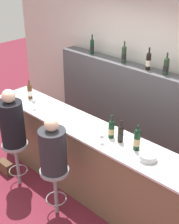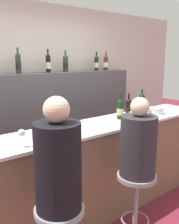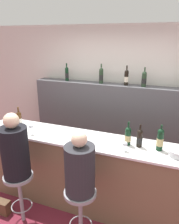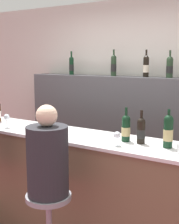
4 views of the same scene
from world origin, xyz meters
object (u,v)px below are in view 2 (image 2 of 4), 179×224
wine_bottle_backbar_3 (66,63)px  guest_seated_left (58,163)px  wine_bottle_counter_2 (129,108)px  wine_glass_0 (22,134)px  metal_bowl (156,110)px  wine_bottle_counter_1 (120,109)px  wine_bottle_backbar_2 (48,63)px  wine_glass_1 (131,114)px  wine_bottle_backbar_5 (106,63)px  bar_stool_right (136,190)px  guest_seated_right (138,143)px  wine_bottle_backbar_4 (96,63)px  wine_bottle_counter_3 (141,104)px  wine_bottle_backbar_1 (18,63)px

wine_bottle_backbar_3 → guest_seated_left: 2.29m
wine_bottle_counter_2 → wine_bottle_backbar_3: bearing=97.2°
wine_glass_0 → metal_bowl: wine_glass_0 is taller
wine_bottle_counter_1 → wine_bottle_backbar_2: 1.32m
wine_glass_1 → metal_bowl: 0.61m
wine_bottle_backbar_5 → bar_stool_right: size_ratio=0.44×
guest_seated_right → wine_glass_1: bearing=48.7°
wine_bottle_counter_2 → wine_bottle_backbar_2: (-0.45, 1.17, 0.53)m
wine_bottle_backbar_4 → metal_bowl: bearing=-90.5°
wine_bottle_backbar_5 → guest_seated_left: bearing=-139.0°
wine_bottle_counter_3 → metal_bowl: bearing=-18.9°
wine_bottle_counter_3 → wine_bottle_backbar_2: wine_bottle_backbar_2 is taller
wine_bottle_counter_3 → wine_bottle_backbar_3: (-0.39, 1.17, 0.50)m
wine_bottle_counter_2 → wine_bottle_backbar_2: wine_bottle_backbar_2 is taller
wine_bottle_backbar_2 → wine_bottle_backbar_4: 0.91m
wine_glass_0 → wine_bottle_counter_1: bearing=7.7°
wine_bottle_counter_2 → wine_bottle_backbar_3: 1.29m
guest_seated_left → bar_stool_right: size_ratio=1.16×
wine_bottle_backbar_3 → bar_stool_right: (-0.39, -1.80, -1.16)m
wine_bottle_backbar_3 → guest_seated_right: size_ratio=0.43×
wine_bottle_counter_3 → guest_seated_left: guest_seated_left is taller
wine_bottle_backbar_2 → wine_bottle_backbar_3: wine_bottle_backbar_2 is taller
wine_bottle_counter_2 → metal_bowl: (0.45, -0.07, -0.08)m
wine_glass_1 → bar_stool_right: 0.85m
guest_seated_right → wine_bottle_backbar_3: bearing=77.8°
wine_bottle_counter_2 → wine_bottle_counter_3: wine_bottle_counter_3 is taller
wine_bottle_backbar_1 → guest_seated_left: wine_bottle_backbar_1 is taller
wine_glass_1 → metal_bowl: (0.60, 0.11, -0.05)m
wine_bottle_counter_1 → guest_seated_right: size_ratio=0.42×
wine_bottle_counter_2 → wine_bottle_counter_1: bearing=-180.0°
guest_seated_left → guest_seated_right: bearing=-0.0°
wine_bottle_backbar_3 → wine_bottle_backbar_1: bearing=180.0°
wine_bottle_backbar_2 → guest_seated_right: 1.93m
wine_glass_0 → metal_bowl: size_ratio=0.71×
wine_glass_0 → guest_seated_left: size_ratio=0.18×
metal_bowl → bar_stool_right: size_ratio=0.29×
wine_bottle_backbar_5 → wine_glass_1: size_ratio=2.51×
guest_seated_right → wine_bottle_counter_1: bearing=58.1°
wine_bottle_backbar_3 → wine_bottle_backbar_5: 0.82m
guest_seated_left → wine_bottle_backbar_5: bearing=41.0°
guest_seated_left → wine_glass_0: bearing=99.1°
guest_seated_right → wine_glass_0: bearing=154.4°
wine_glass_0 → wine_glass_1: 1.33m
wine_bottle_backbar_2 → wine_glass_0: bearing=-127.2°
wine_bottle_counter_1 → guest_seated_right: (-0.39, -0.63, -0.17)m
wine_bottle_counter_3 → wine_bottle_backbar_5: 1.34m
wine_bottle_counter_2 → wine_bottle_backbar_5: size_ratio=0.95×
wine_bottle_backbar_2 → wine_bottle_backbar_4: (0.91, -0.00, -0.01)m
metal_bowl → wine_glass_0: bearing=-176.8°
wine_bottle_backbar_4 → guest_seated_right: 2.17m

